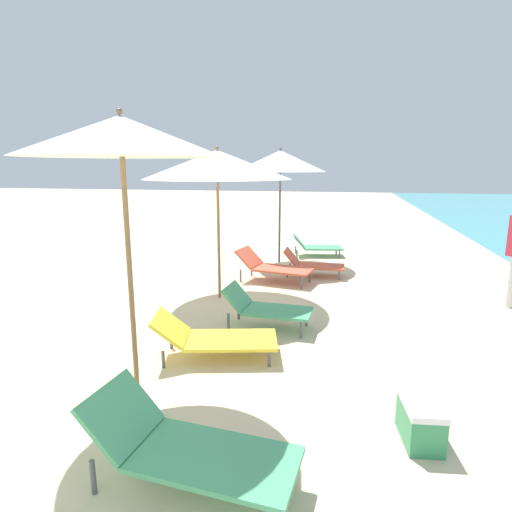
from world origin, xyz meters
The scene contains 10 objects.
umbrella_second centered at (-0.25, 3.60, 2.57)m, with size 1.83×1.83×2.81m.
lounger_second_shoreside centered at (0.20, 4.69, 0.27)m, with size 1.60×0.95×0.56m.
lounger_second_inland centered at (0.67, 2.60, 0.34)m, with size 1.58×0.77×0.69m.
umbrella_third centered at (-0.43, 7.03, 2.34)m, with size 2.53×2.53×2.65m.
lounger_third_shoreside centered at (0.32, 8.27, 0.33)m, with size 1.62×0.94×0.65m.
lounger_third_inland centered at (0.64, 5.78, 0.31)m, with size 1.29×0.65×0.61m.
umbrella_farthest centered at (0.17, 10.07, 2.44)m, with size 2.16×2.16×2.75m.
lounger_farthest_shoreside centered at (1.00, 11.02, 0.27)m, with size 1.38×0.84×0.57m.
lounger_farthest_inland centered at (1.07, 8.90, 0.27)m, with size 1.28×0.57×0.58m.
cooler_box centered at (2.42, 3.52, 0.19)m, with size 0.36×0.53×0.37m.
Camera 1 is at (1.71, 0.11, 2.31)m, focal length 29.29 mm.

